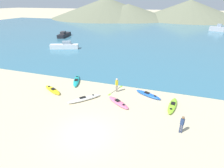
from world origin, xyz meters
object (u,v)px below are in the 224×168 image
kayak_on_sand_0 (118,102)px  person_near_waterline (117,84)px  kayak_on_sand_5 (148,94)px  person_near_foreground (182,124)px  kayak_on_sand_3 (76,81)px  moored_boat_2 (217,29)px  kayak_on_sand_2 (84,99)px  kayak_on_sand_4 (172,106)px  moored_boat_0 (65,46)px  kayak_on_sand_1 (53,90)px  moored_boat_1 (64,35)px  loose_paddle (116,90)px

kayak_on_sand_0 → person_near_waterline: 2.63m
kayak_on_sand_5 → person_near_foreground: size_ratio=1.98×
person_near_foreground → person_near_waterline: person_near_waterline is taller
kayak_on_sand_3 → moored_boat_2: size_ratio=0.72×
kayak_on_sand_2 → kayak_on_sand_4: bearing=9.5°
kayak_on_sand_5 → moored_boat_0: 24.30m
kayak_on_sand_1 → person_near_waterline: 7.28m
kayak_on_sand_1 → kayak_on_sand_5: (10.40, 2.25, 0.00)m
moored_boat_1 → moored_boat_2: (42.64, 23.90, 0.28)m
kayak_on_sand_1 → kayak_on_sand_3: (1.38, 3.02, 0.02)m
kayak_on_sand_2 → kayak_on_sand_4: 8.74m
person_near_foreground → kayak_on_sand_3: bearing=154.4°
kayak_on_sand_3 → kayak_on_sand_4: 11.76m
kayak_on_sand_4 → kayak_on_sand_5: kayak_on_sand_4 is taller
kayak_on_sand_4 → loose_paddle: kayak_on_sand_4 is taller
loose_paddle → moored_boat_2: bearing=68.7°
loose_paddle → kayak_on_sand_1: bearing=-160.8°
kayak_on_sand_2 → moored_boat_1: 35.92m
kayak_on_sand_0 → kayak_on_sand_2: (-3.50, -0.43, 0.03)m
kayak_on_sand_5 → loose_paddle: bearing=178.6°
kayak_on_sand_0 → moored_boat_0: (-16.70, 17.24, 0.48)m
loose_paddle → kayak_on_sand_3: bearing=172.8°
kayak_on_sand_4 → moored_boat_0: 27.21m
moored_boat_0 → moored_boat_2: 50.11m
kayak_on_sand_5 → moored_boat_2: 52.83m
moored_boat_2 → loose_paddle: bearing=-111.3°
kayak_on_sand_4 → moored_boat_2: 53.57m
loose_paddle → kayak_on_sand_4: bearing=-14.4°
kayak_on_sand_1 → kayak_on_sand_2: 4.35m
loose_paddle → moored_boat_1: bearing=131.1°
kayak_on_sand_0 → person_near_foreground: size_ratio=1.84×
kayak_on_sand_3 → person_near_waterline: bearing=-9.4°
kayak_on_sand_4 → moored_boat_2: moored_boat_2 is taller
person_near_foreground → kayak_on_sand_0: bearing=156.0°
kayak_on_sand_5 → kayak_on_sand_2: bearing=-154.3°
kayak_on_sand_2 → moored_boat_1: size_ratio=0.49×
moored_boat_2 → person_near_foreground: bearing=-103.0°
person_near_waterline → loose_paddle: person_near_waterline is taller
kayak_on_sand_5 → moored_boat_0: bearing=142.6°
person_near_waterline → person_near_foreground: bearing=-36.6°
kayak_on_sand_1 → moored_boat_0: size_ratio=0.51×
kayak_on_sand_4 → moored_boat_2: (13.40, 51.86, 0.72)m
kayak_on_sand_5 → loose_paddle: (-3.69, 0.09, -0.14)m
kayak_on_sand_4 → kayak_on_sand_1: bearing=-176.7°
kayak_on_sand_3 → person_near_foreground: person_near_foreground is taller
kayak_on_sand_5 → moored_boat_0: moored_boat_0 is taller
kayak_on_sand_2 → moored_boat_0: (-13.20, 17.67, 0.45)m
kayak_on_sand_3 → kayak_on_sand_5: 9.05m
loose_paddle → kayak_on_sand_0: bearing=-67.4°
moored_boat_0 → loose_paddle: moored_boat_0 is taller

